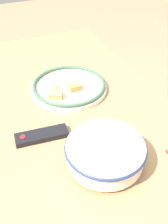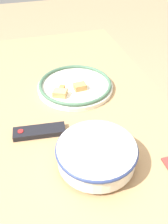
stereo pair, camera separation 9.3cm
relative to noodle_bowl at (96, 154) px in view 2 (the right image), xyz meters
The scene contains 5 objects.
ground_plane 0.81m from the noodle_bowl, ahead, with size 8.00×8.00×0.00m, color #9E8460.
dining_table 0.25m from the noodle_bowl, ahead, with size 1.55×0.81×0.73m.
noodle_bowl is the anchor object (origin of this frame).
food_plate 0.41m from the noodle_bowl, ahead, with size 0.32×0.32×0.04m.
tv_remote 0.23m from the noodle_bowl, 39.38° to the left, with size 0.07×0.18×0.02m.
Camera 2 is at (-0.70, 0.15, 1.36)m, focal length 42.00 mm.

